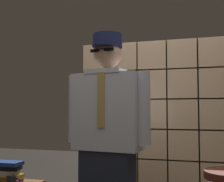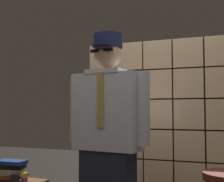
{
  "view_description": "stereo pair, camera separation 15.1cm",
  "coord_description": "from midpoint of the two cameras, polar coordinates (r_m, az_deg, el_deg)",
  "views": [
    {
      "loc": [
        0.51,
        -1.96,
        1.16
      ],
      "look_at": [
        -0.16,
        0.29,
        1.31
      ],
      "focal_mm": 48.39,
      "sensor_mm": 36.0,
      "label": 1
    },
    {
      "loc": [
        0.65,
        -1.91,
        1.16
      ],
      "look_at": [
        -0.16,
        0.29,
        1.31
      ],
      "focal_mm": 48.39,
      "sensor_mm": 36.0,
      "label": 2
    }
  ],
  "objects": [
    {
      "name": "coffee_mug",
      "position": [
        2.74,
        -16.23,
        -15.83
      ],
      "size": [
        0.13,
        0.08,
        0.09
      ],
      "color": "black",
      "rests_on": "side_table"
    },
    {
      "name": "book_stack",
      "position": [
        2.84,
        -16.88,
        -14.29
      ],
      "size": [
        0.25,
        0.21,
        0.19
      ],
      "color": "#591E66",
      "rests_on": "side_table"
    },
    {
      "name": "glass_block_wall",
      "position": [
        3.33,
        10.14,
        -7.1
      ],
      "size": [
        1.64,
        0.1,
        1.96
      ],
      "color": "#E0B78C",
      "rests_on": "ground"
    },
    {
      "name": "standing_person",
      "position": [
        2.41,
        1.03,
        -9.35
      ],
      "size": [
        0.71,
        0.33,
        1.77
      ],
      "rotation": [
        0.0,
        0.0,
        -0.13
      ],
      "color": "#1E2333",
      "rests_on": "ground"
    }
  ]
}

